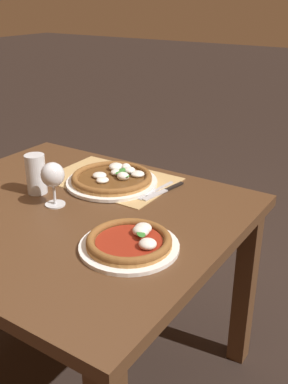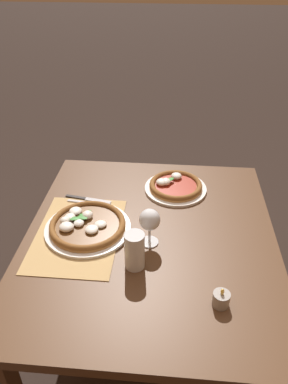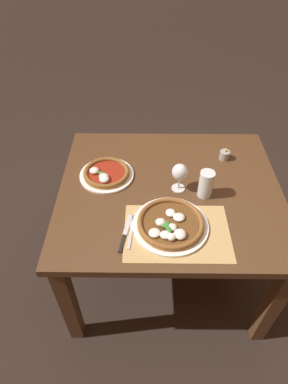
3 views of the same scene
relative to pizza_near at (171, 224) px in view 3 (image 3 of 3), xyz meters
name	(u,v)px [view 3 (image 3 of 3)]	position (x,y,z in m)	size (l,w,h in m)	color
ground_plane	(164,267)	(0.01, 0.26, -0.76)	(24.00, 24.00, 0.00)	black
dining_table	(169,203)	(0.01, 0.26, -0.13)	(1.14, 0.99, 0.74)	#4C301C
paper_placemat	(177,232)	(0.03, -0.03, -0.02)	(0.48, 0.33, 0.00)	tan
pizza_near	(171,224)	(0.00, 0.00, 0.00)	(0.35, 0.35, 0.05)	white
pizza_far	(106,173)	(-0.33, 0.35, 0.00)	(0.29, 0.29, 0.05)	white
wine_glass	(180,172)	(0.05, 0.26, 0.08)	(0.08, 0.08, 0.16)	silver
pint_glass	(206,184)	(0.18, 0.21, 0.05)	(0.07, 0.07, 0.15)	silver
fork	(131,231)	(-0.18, -0.03, -0.02)	(0.04, 0.20, 0.00)	#B7B7BC
knife	(125,233)	(-0.20, -0.04, -0.02)	(0.05, 0.21, 0.01)	black
votive_candle	(224,155)	(0.33, 0.51, 0.00)	(0.06, 0.06, 0.07)	gray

